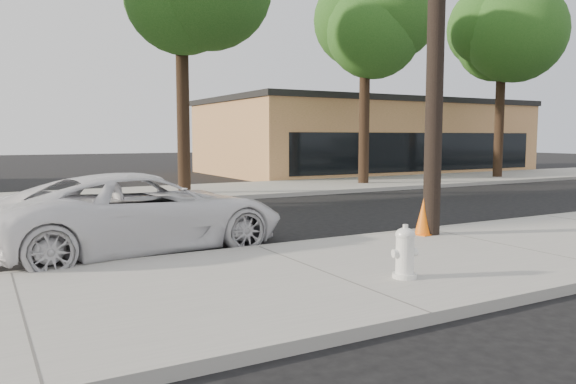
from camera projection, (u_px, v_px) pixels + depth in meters
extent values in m
plane|color=black|center=(214.00, 236.00, 11.94)|extent=(120.00, 120.00, 0.00)
cube|color=gray|center=(324.00, 277.00, 8.20)|extent=(90.00, 4.40, 0.15)
cube|color=gray|center=(122.00, 196.00, 19.31)|extent=(90.00, 5.00, 0.15)
cube|color=#9E9B93|center=(258.00, 250.00, 10.11)|extent=(90.00, 0.12, 0.16)
cube|color=#AA7B47|center=(365.00, 138.00, 33.41)|extent=(18.00, 10.00, 4.00)
cylinder|color=black|center=(437.00, 5.00, 10.88)|extent=(0.34, 0.34, 9.00)
cylinder|color=black|center=(183.00, 125.00, 19.44)|extent=(0.44, 0.44, 4.75)
sphere|color=#154714|center=(181.00, 7.00, 19.04)|extent=(4.80, 4.80, 4.80)
cylinder|color=black|center=(364.00, 131.00, 23.60)|extent=(0.44, 0.44, 4.40)
sphere|color=#154714|center=(365.00, 42.00, 23.24)|extent=(4.35, 4.35, 4.35)
sphere|color=#154714|center=(383.00, 13.00, 23.03)|extent=(3.48, 3.48, 3.48)
cylinder|color=black|center=(499.00, 129.00, 27.30)|extent=(0.44, 0.44, 4.60)
sphere|color=#154714|center=(502.00, 49.00, 26.92)|extent=(4.65, 4.65, 4.65)
sphere|color=#154714|center=(520.00, 22.00, 26.69)|extent=(3.72, 3.72, 3.72)
imported|color=white|center=(143.00, 213.00, 10.24)|extent=(5.47, 2.90, 1.46)
cylinder|color=white|center=(404.00, 275.00, 7.84)|extent=(0.34, 0.34, 0.06)
cylinder|color=white|center=(405.00, 257.00, 7.81)|extent=(0.26, 0.26, 0.59)
ellipsoid|color=white|center=(405.00, 235.00, 7.78)|extent=(0.28, 0.28, 0.19)
cylinder|color=white|center=(405.00, 253.00, 7.80)|extent=(0.38, 0.20, 0.12)
cylinder|color=white|center=(405.00, 253.00, 7.80)|extent=(0.19, 0.22, 0.15)
cube|color=orange|center=(423.00, 234.00, 11.29)|extent=(0.44, 0.44, 0.02)
cone|color=orange|center=(423.00, 216.00, 11.26)|extent=(0.39, 0.39, 0.74)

